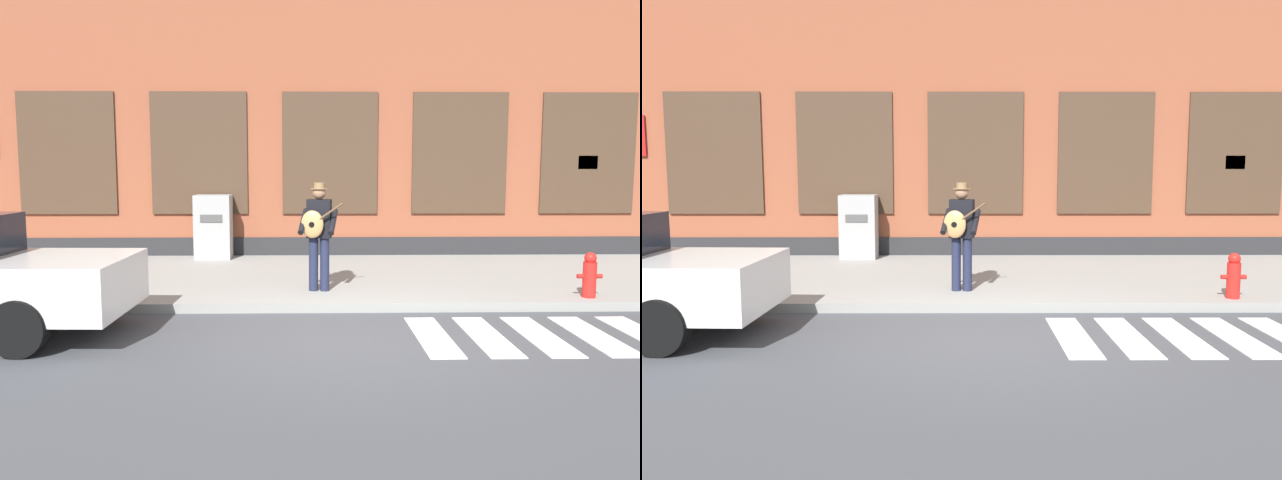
{
  "view_description": "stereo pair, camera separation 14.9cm",
  "coord_description": "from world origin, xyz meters",
  "views": [
    {
      "loc": [
        -0.54,
        -7.46,
        2.14
      ],
      "look_at": [
        -0.33,
        1.81,
        1.05
      ],
      "focal_mm": 35.0,
      "sensor_mm": 36.0,
      "label": 1
    },
    {
      "loc": [
        -0.39,
        -7.46,
        2.14
      ],
      "look_at": [
        -0.33,
        1.81,
        1.05
      ],
      "focal_mm": 35.0,
      "sensor_mm": 36.0,
      "label": 2
    }
  ],
  "objects": [
    {
      "name": "ground_plane",
      "position": [
        0.0,
        0.0,
        0.0
      ],
      "size": [
        160.0,
        160.0,
        0.0
      ],
      "primitive_type": "plane",
      "color": "#424449"
    },
    {
      "name": "sidewalk",
      "position": [
        0.0,
        4.04,
        0.07
      ],
      "size": [
        28.0,
        5.06,
        0.14
      ],
      "color": "gray",
      "rests_on": "ground"
    },
    {
      "name": "crosswalk",
      "position": [
        3.45,
        0.21,
        0.01
      ],
      "size": [
        5.2,
        1.9,
        0.01
      ],
      "color": "silver",
      "rests_on": "ground"
    },
    {
      "name": "utility_box",
      "position": [
        -2.56,
        6.12,
        0.84
      ],
      "size": [
        0.78,
        0.65,
        1.39
      ],
      "color": "#9E9E9E",
      "rests_on": "sidewalk"
    },
    {
      "name": "fire_hydrant",
      "position": [
        3.81,
        1.86,
        0.49
      ],
      "size": [
        0.38,
        0.2,
        0.7
      ],
      "color": "red",
      "rests_on": "sidewalk"
    },
    {
      "name": "building_backdrop",
      "position": [
        -0.0,
        8.56,
        4.52
      ],
      "size": [
        28.0,
        4.06,
        9.06
      ],
      "color": "brown",
      "rests_on": "ground"
    },
    {
      "name": "busker",
      "position": [
        -0.34,
        2.45,
        1.13
      ],
      "size": [
        0.72,
        0.61,
        1.74
      ],
      "color": "#1E233D",
      "rests_on": "sidewalk"
    }
  ]
}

